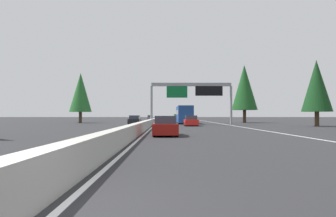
{
  "coord_description": "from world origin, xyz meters",
  "views": [
    {
      "loc": [
        -4.82,
        -1.97,
        1.53
      ],
      "look_at": [
        51.1,
        -2.31,
        2.74
      ],
      "focal_mm": 32.23,
      "sensor_mm": 36.0,
      "label": 1
    }
  ],
  "objects_px": {
    "pickup_far_center": "(177,117)",
    "sedan_distant_b": "(191,121)",
    "minivan_distant_a": "(181,117)",
    "bus_far_left": "(184,114)",
    "conifer_right_mid": "(244,87)",
    "sedan_near_center": "(186,117)",
    "box_truck_mid_left": "(188,115)",
    "sign_gantry_overhead": "(192,91)",
    "conifer_right_near": "(317,86)",
    "sedan_mid_right": "(166,126)",
    "oncoming_near": "(150,118)",
    "oncoming_far": "(135,120)",
    "conifer_left_near": "(81,92)"
  },
  "relations": [
    {
      "from": "sedan_mid_right",
      "to": "pickup_far_center",
      "type": "xyz_separation_m",
      "value": [
        79.31,
        -3.68,
        0.23
      ]
    },
    {
      "from": "bus_far_left",
      "to": "pickup_far_center",
      "type": "height_order",
      "value": "bus_far_left"
    },
    {
      "from": "bus_far_left",
      "to": "pickup_far_center",
      "type": "distance_m",
      "value": 47.13
    },
    {
      "from": "box_truck_mid_left",
      "to": "oncoming_far",
      "type": "xyz_separation_m",
      "value": [
        -49.91,
        12.0,
        -0.93
      ]
    },
    {
      "from": "sedan_distant_b",
      "to": "pickup_far_center",
      "type": "relative_size",
      "value": 0.79
    },
    {
      "from": "sign_gantry_overhead",
      "to": "oncoming_far",
      "type": "xyz_separation_m",
      "value": [
        1.46,
        9.04,
        -4.49
      ]
    },
    {
      "from": "sign_gantry_overhead",
      "to": "sedan_distant_b",
      "type": "relative_size",
      "value": 2.88
    },
    {
      "from": "pickup_far_center",
      "to": "sedan_distant_b",
      "type": "bearing_deg",
      "value": 179.85
    },
    {
      "from": "pickup_far_center",
      "to": "minivan_distant_a",
      "type": "height_order",
      "value": "pickup_far_center"
    },
    {
      "from": "conifer_right_near",
      "to": "bus_far_left",
      "type": "bearing_deg",
      "value": 50.92
    },
    {
      "from": "pickup_far_center",
      "to": "minivan_distant_a",
      "type": "relative_size",
      "value": 1.12
    },
    {
      "from": "sedan_distant_b",
      "to": "minivan_distant_a",
      "type": "relative_size",
      "value": 0.88
    },
    {
      "from": "conifer_right_mid",
      "to": "box_truck_mid_left",
      "type": "bearing_deg",
      "value": 12.57
    },
    {
      "from": "minivan_distant_a",
      "to": "conifer_right_near",
      "type": "xyz_separation_m",
      "value": [
        -29.39,
        -16.9,
        4.54
      ]
    },
    {
      "from": "sedan_distant_b",
      "to": "sedan_near_center",
      "type": "xyz_separation_m",
      "value": [
        64.42,
        -3.46,
        0.0
      ]
    },
    {
      "from": "bus_far_left",
      "to": "conifer_right_near",
      "type": "height_order",
      "value": "conifer_right_near"
    },
    {
      "from": "minivan_distant_a",
      "to": "conifer_right_near",
      "type": "bearing_deg",
      "value": -150.1
    },
    {
      "from": "conifer_right_mid",
      "to": "conifer_left_near",
      "type": "height_order",
      "value": "conifer_right_mid"
    },
    {
      "from": "sedan_mid_right",
      "to": "bus_far_left",
      "type": "distance_m",
      "value": 32.37
    },
    {
      "from": "sedan_distant_b",
      "to": "conifer_left_near",
      "type": "relative_size",
      "value": 0.45
    },
    {
      "from": "sign_gantry_overhead",
      "to": "bus_far_left",
      "type": "relative_size",
      "value": 1.1
    },
    {
      "from": "sedan_distant_b",
      "to": "pickup_far_center",
      "type": "bearing_deg",
      "value": -0.15
    },
    {
      "from": "sedan_distant_b",
      "to": "box_truck_mid_left",
      "type": "distance_m",
      "value": 55.57
    },
    {
      "from": "conifer_right_near",
      "to": "sedan_mid_right",
      "type": "bearing_deg",
      "value": 131.7
    },
    {
      "from": "pickup_far_center",
      "to": "bus_far_left",
      "type": "bearing_deg",
      "value": 179.54
    },
    {
      "from": "bus_far_left",
      "to": "box_truck_mid_left",
      "type": "height_order",
      "value": "bus_far_left"
    },
    {
      "from": "bus_far_left",
      "to": "conifer_right_mid",
      "type": "bearing_deg",
      "value": -67.91
    },
    {
      "from": "oncoming_far",
      "to": "conifer_right_mid",
      "type": "relative_size",
      "value": 0.38
    },
    {
      "from": "sedan_near_center",
      "to": "box_truck_mid_left",
      "type": "distance_m",
      "value": 9.02
    },
    {
      "from": "box_truck_mid_left",
      "to": "minivan_distant_a",
      "type": "relative_size",
      "value": 1.7
    },
    {
      "from": "conifer_right_near",
      "to": "conifer_left_near",
      "type": "distance_m",
      "value": 41.35
    },
    {
      "from": "sign_gantry_overhead",
      "to": "sedan_mid_right",
      "type": "bearing_deg",
      "value": 170.28
    },
    {
      "from": "sedan_mid_right",
      "to": "sedan_distant_b",
      "type": "relative_size",
      "value": 1.0
    },
    {
      "from": "sign_gantry_overhead",
      "to": "pickup_far_center",
      "type": "height_order",
      "value": "sign_gantry_overhead"
    },
    {
      "from": "oncoming_near",
      "to": "oncoming_far",
      "type": "bearing_deg",
      "value": -0.29
    },
    {
      "from": "sedan_distant_b",
      "to": "bus_far_left",
      "type": "relative_size",
      "value": 0.38
    },
    {
      "from": "conifer_right_mid",
      "to": "conifer_left_near",
      "type": "xyz_separation_m",
      "value": [
        -0.79,
        32.27,
        -1.07
      ]
    },
    {
      "from": "sedan_mid_right",
      "to": "bus_far_left",
      "type": "bearing_deg",
      "value": -5.86
    },
    {
      "from": "sedan_mid_right",
      "to": "conifer_right_near",
      "type": "relative_size",
      "value": 0.49
    },
    {
      "from": "oncoming_near",
      "to": "sign_gantry_overhead",
      "type": "bearing_deg",
      "value": 11.26
    },
    {
      "from": "sign_gantry_overhead",
      "to": "pickup_far_center",
      "type": "bearing_deg",
      "value": 0.45
    },
    {
      "from": "sign_gantry_overhead",
      "to": "conifer_right_near",
      "type": "xyz_separation_m",
      "value": [
        -5.77,
        -16.36,
        0.32
      ]
    },
    {
      "from": "sedan_distant_b",
      "to": "minivan_distant_a",
      "type": "bearing_deg",
      "value": -0.11
    },
    {
      "from": "oncoming_far",
      "to": "oncoming_near",
      "type": "bearing_deg",
      "value": 179.71
    },
    {
      "from": "pickup_far_center",
      "to": "oncoming_near",
      "type": "xyz_separation_m",
      "value": [
        -10.97,
        8.39,
        -0.23
      ]
    },
    {
      "from": "pickup_far_center",
      "to": "minivan_distant_a",
      "type": "xyz_separation_m",
      "value": [
        -31.68,
        0.1,
        0.04
      ]
    },
    {
      "from": "box_truck_mid_left",
      "to": "oncoming_near",
      "type": "distance_m",
      "value": 13.77
    },
    {
      "from": "sedan_distant_b",
      "to": "oncoming_near",
      "type": "relative_size",
      "value": 1.0
    },
    {
      "from": "conifer_right_mid",
      "to": "conifer_left_near",
      "type": "relative_size",
      "value": 1.18
    },
    {
      "from": "sedan_mid_right",
      "to": "conifer_left_near",
      "type": "bearing_deg",
      "value": 24.62
    }
  ]
}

